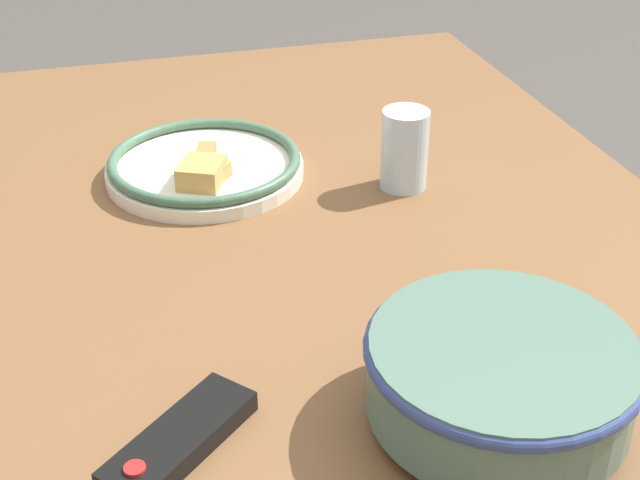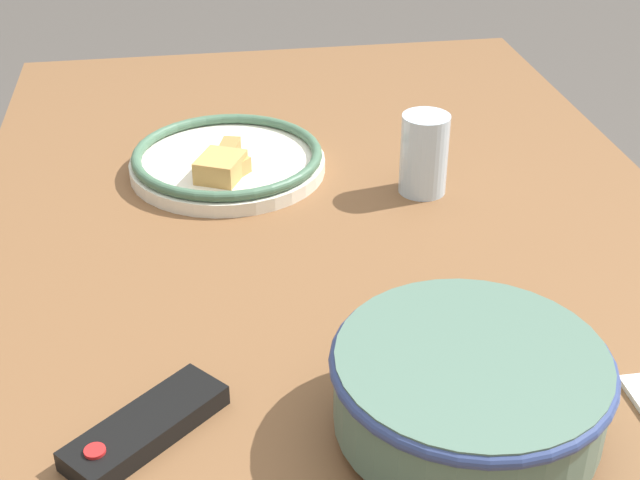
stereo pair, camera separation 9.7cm
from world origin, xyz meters
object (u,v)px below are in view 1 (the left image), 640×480
object	(u,v)px
noodle_bowl	(500,376)
food_plate	(205,166)
tv_remote	(180,440)
drinking_glass	(404,149)

from	to	relation	value
noodle_bowl	food_plate	xyz separation A→B (m)	(0.54, 0.17, -0.03)
tv_remote	drinking_glass	world-z (taller)	drinking_glass
tv_remote	noodle_bowl	bearing A→B (deg)	-139.55
noodle_bowl	tv_remote	bearing A→B (deg)	81.42
food_plate	tv_remote	xyz separation A→B (m)	(-0.50, 0.11, -0.01)
noodle_bowl	drinking_glass	xyz separation A→B (m)	(0.45, -0.08, 0.00)
food_plate	drinking_glass	size ratio (longest dim) A/B	2.50
drinking_glass	food_plate	bearing A→B (deg)	68.82
noodle_bowl	food_plate	world-z (taller)	noodle_bowl
food_plate	tv_remote	world-z (taller)	food_plate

